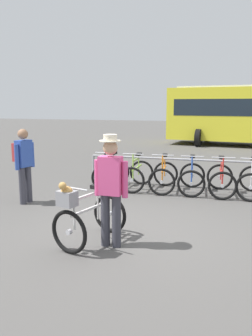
% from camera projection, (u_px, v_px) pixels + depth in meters
% --- Properties ---
extents(ground_plane, '(80.00, 80.00, 0.00)m').
position_uv_depth(ground_plane, '(127.00, 231.00, 6.00)').
color(ground_plane, '#514F4C').
extents(bike_rack_rail, '(4.61, 0.19, 0.88)m').
position_uv_depth(bike_rack_rail, '(181.00, 165.00, 8.43)').
color(bike_rack_rail, '#99999E').
rests_on(bike_rack_rail, ground).
extents(racked_bike_black, '(0.71, 1.11, 0.97)m').
position_uv_depth(racked_bike_black, '(111.00, 173.00, 9.17)').
color(racked_bike_black, black).
rests_on(racked_bike_black, ground).
extents(racked_bike_lime, '(0.69, 1.11, 0.97)m').
position_uv_depth(racked_bike_lime, '(137.00, 175.00, 8.98)').
color(racked_bike_lime, black).
rests_on(racked_bike_lime, ground).
extents(racked_bike_orange, '(0.77, 1.16, 0.97)m').
position_uv_depth(racked_bike_orange, '(164.00, 176.00, 8.79)').
color(racked_bike_orange, black).
rests_on(racked_bike_orange, ground).
extents(racked_bike_blue, '(0.77, 1.16, 0.97)m').
position_uv_depth(racked_bike_blue, '(192.00, 178.00, 8.60)').
color(racked_bike_blue, black).
rests_on(racked_bike_blue, ground).
extents(racked_bike_red, '(0.78, 1.18, 0.98)m').
position_uv_depth(racked_bike_red, '(221.00, 180.00, 8.41)').
color(racked_bike_red, black).
rests_on(racked_bike_red, ground).
extents(racked_bike_white, '(0.74, 1.13, 0.97)m').
position_uv_depth(racked_bike_white, '(252.00, 181.00, 8.22)').
color(racked_bike_white, black).
rests_on(racked_bike_white, ground).
extents(featured_bicycle, '(0.92, 1.25, 1.09)m').
position_uv_depth(featured_bicycle, '(86.00, 215.00, 5.35)').
color(featured_bicycle, black).
rests_on(featured_bicycle, ground).
extents(person_with_featured_bike, '(0.53, 0.32, 1.72)m').
position_uv_depth(person_with_featured_bike, '(111.00, 186.00, 5.23)').
color(person_with_featured_bike, '#383842').
rests_on(person_with_featured_bike, ground).
extents(pedestrian_with_backpack, '(0.39, 0.52, 1.64)m').
position_uv_depth(pedestrian_with_backpack, '(24.00, 161.00, 7.57)').
color(pedestrian_with_backpack, '#383842').
rests_on(pedestrian_with_backpack, ground).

